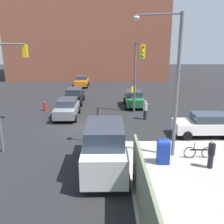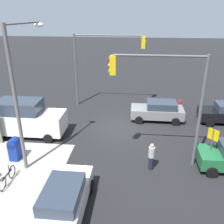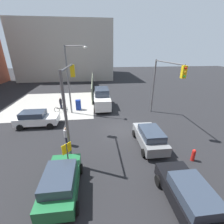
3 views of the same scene
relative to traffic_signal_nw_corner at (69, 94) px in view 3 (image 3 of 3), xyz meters
name	(u,v)px [view 3 (image 3 of 3)]	position (x,y,z in m)	size (l,w,h in m)	color
ground_plane	(123,130)	(2.56, -4.50, -4.61)	(120.00, 120.00, 0.00)	black
sidewalk_corner	(54,104)	(11.56, 4.50, -4.60)	(12.00, 12.00, 0.01)	#9E9B93
construction_fence	(92,85)	(18.90, -1.30, -3.41)	(16.68, 0.12, 2.40)	slate
building_loft_east	(69,51)	(38.56, 5.41, 2.51)	(20.00, 24.00, 14.24)	#ADA89E
traffic_signal_nw_corner	(69,94)	(0.00, 0.00, 0.00)	(5.12, 0.36, 6.50)	#59595B
traffic_signal_se_corner	(163,79)	(4.62, -9.00, 0.07)	(6.31, 0.36, 6.50)	#59595B
street_lamp_corner	(71,76)	(7.64, 0.95, 0.09)	(1.19, 2.54, 8.00)	slate
warning_sign_two_way	(67,154)	(-2.84, 0.00, -2.97)	(0.48, 0.48, 2.40)	#4C4C4C
mailbox_blue	(78,104)	(8.76, 0.50, -3.85)	(0.56, 0.64, 1.43)	navy
fire_hydrant	(193,155)	(-2.44, -8.70, -4.12)	(0.26, 0.26, 0.94)	red
sedan_green	(61,181)	(-4.14, 0.21, -3.77)	(3.88, 2.02, 1.62)	#1E6638
coupe_gray	(150,137)	(-0.28, -6.17, -3.77)	(4.22, 2.02, 1.62)	slate
coupe_black	(189,196)	(-5.75, -6.23, -3.77)	(4.16, 2.02, 1.62)	black
hatchback_white	(36,118)	(4.54, 4.44, -3.77)	(2.02, 4.26, 1.62)	white
van_white_delivery	(102,98)	(9.39, -2.70, -3.33)	(5.40, 2.32, 2.62)	white
pedestrian_crossing	(66,136)	(0.56, 0.70, -3.74)	(0.36, 0.36, 1.68)	#B2B2B7
pedestrian_waiting	(61,103)	(9.36, 2.90, -3.79)	(0.36, 0.36, 1.58)	black
bicycle_leaning_on_fence	(61,110)	(8.16, 2.70, -4.26)	(0.05, 1.75, 0.97)	black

